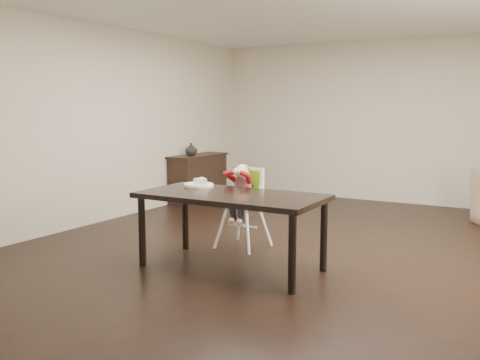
# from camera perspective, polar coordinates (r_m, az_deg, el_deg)

# --- Properties ---
(ground) EXTENTS (7.00, 7.00, 0.00)m
(ground) POSITION_cam_1_polar(r_m,az_deg,el_deg) (6.16, 6.70, -7.18)
(ground) COLOR black
(ground) RESTS_ON ground
(room_walls) EXTENTS (6.02, 7.02, 2.71)m
(room_walls) POSITION_cam_1_polar(r_m,az_deg,el_deg) (5.96, 6.98, 10.32)
(room_walls) COLOR beige
(room_walls) RESTS_ON ground
(dining_table) EXTENTS (1.80, 0.90, 0.75)m
(dining_table) POSITION_cam_1_polar(r_m,az_deg,el_deg) (5.21, -0.93, -2.32)
(dining_table) COLOR black
(dining_table) RESTS_ON ground
(high_chair) EXTENTS (0.43, 0.43, 0.95)m
(high_chair) POSITION_cam_1_polar(r_m,az_deg,el_deg) (6.04, 0.44, -0.93)
(high_chair) COLOR white
(high_chair) RESTS_ON ground
(plate) EXTENTS (0.32, 0.32, 0.09)m
(plate) POSITION_cam_1_polar(r_m,az_deg,el_deg) (5.67, -4.34, -0.38)
(plate) COLOR white
(plate) RESTS_ON dining_table
(sideboard) EXTENTS (0.44, 1.26, 0.79)m
(sideboard) POSITION_cam_1_polar(r_m,az_deg,el_deg) (9.13, -4.46, 0.25)
(sideboard) COLOR black
(sideboard) RESTS_ON ground
(vase) EXTENTS (0.26, 0.27, 0.21)m
(vase) POSITION_cam_1_polar(r_m,az_deg,el_deg) (8.91, -5.22, 3.27)
(vase) COLOR #99999E
(vase) RESTS_ON sideboard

